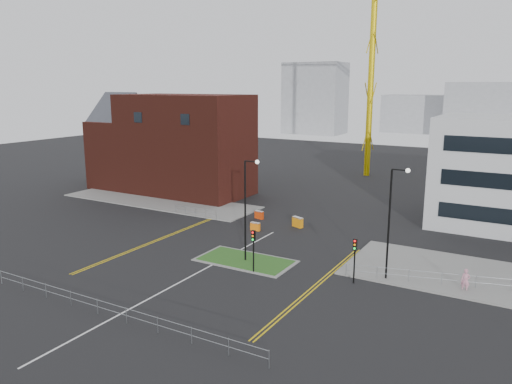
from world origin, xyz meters
TOP-DOWN VIEW (x-y plane):
  - ground at (0.00, 0.00)m, footprint 200.00×200.00m
  - pavement_left at (-20.00, 22.00)m, footprint 28.00×8.00m
  - pavement_right at (22.00, 14.00)m, footprint 24.00×10.00m
  - island_kerb at (2.00, 8.00)m, footprint 8.60×4.60m
  - grass_island at (2.00, 8.00)m, footprint 8.00×4.00m
  - brick_building at (-22.97, 28.00)m, footprint 24.20×10.07m
  - streetlamp_island at (2.22, 8.00)m, footprint 1.46×0.36m
  - streetlamp_right_near at (14.22, 10.00)m, footprint 1.46×0.36m
  - traffic_light_island at (4.00, 5.98)m, footprint 0.28×0.33m
  - traffic_light_right at (12.00, 7.98)m, footprint 0.28×0.33m
  - railing_front at (0.00, -6.00)m, footprint 24.05×0.05m
  - railing_left at (-11.00, 18.00)m, footprint 6.05×0.05m
  - railing_right at (20.50, 11.50)m, footprint 19.05×5.05m
  - centre_line at (0.00, 2.00)m, footprint 0.15×30.00m
  - yellow_left_a at (-9.00, 10.00)m, footprint 0.12×24.00m
  - yellow_left_b at (-8.70, 10.00)m, footprint 0.12×24.00m
  - yellow_right_a at (9.50, 6.00)m, footprint 0.12×20.00m
  - yellow_right_b at (9.80, 6.00)m, footprint 0.12×20.00m
  - skyline_a at (-40.00, 120.00)m, footprint 18.00×12.00m
  - skyline_b at (10.00, 130.00)m, footprint 24.00×12.00m
  - skyline_d at (-8.00, 140.00)m, footprint 30.00×12.00m
  - pedestrian at (19.85, 10.62)m, footprint 0.66×0.44m
  - barrier_left at (-1.99, 16.63)m, footprint 1.08×0.38m
  - barrier_mid at (-4.00, 21.01)m, footprint 1.17×0.60m
  - barrier_right at (1.38, 20.11)m, footprint 1.42×0.92m

SIDE VIEW (x-z plane):
  - ground at x=0.00m, z-range 0.00..0.00m
  - centre_line at x=0.00m, z-range 0.00..0.01m
  - yellow_left_a at x=-9.00m, z-range 0.00..0.01m
  - yellow_left_b at x=-8.70m, z-range 0.00..0.01m
  - yellow_right_a at x=9.50m, z-range 0.00..0.01m
  - yellow_right_b at x=9.80m, z-range 0.00..0.01m
  - island_kerb at x=2.00m, z-range 0.00..0.08m
  - pavement_left at x=-20.00m, z-range 0.00..0.12m
  - pavement_right at x=22.00m, z-range 0.00..0.12m
  - grass_island at x=2.00m, z-range 0.00..0.12m
  - barrier_left at x=-1.99m, z-range 0.04..0.94m
  - barrier_mid at x=-4.00m, z-range 0.04..0.98m
  - barrier_right at x=1.38m, z-range 0.05..1.18m
  - railing_left at x=-11.00m, z-range 0.19..1.29m
  - railing_right at x=20.50m, z-range 0.23..1.33m
  - railing_front at x=0.00m, z-range 0.23..1.33m
  - pedestrian at x=19.85m, z-range 0.00..1.79m
  - traffic_light_island at x=4.00m, z-range 0.74..4.39m
  - traffic_light_right at x=12.00m, z-range 0.74..4.39m
  - streetlamp_island at x=2.22m, z-range 0.82..10.00m
  - streetlamp_right_near at x=14.22m, z-range 0.82..10.00m
  - skyline_d at x=-8.00m, z-range 0.00..12.00m
  - brick_building at x=-22.97m, z-range -0.27..13.97m
  - skyline_b at x=10.00m, z-range 0.00..16.00m
  - skyline_a at x=-40.00m, z-range 0.00..22.00m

